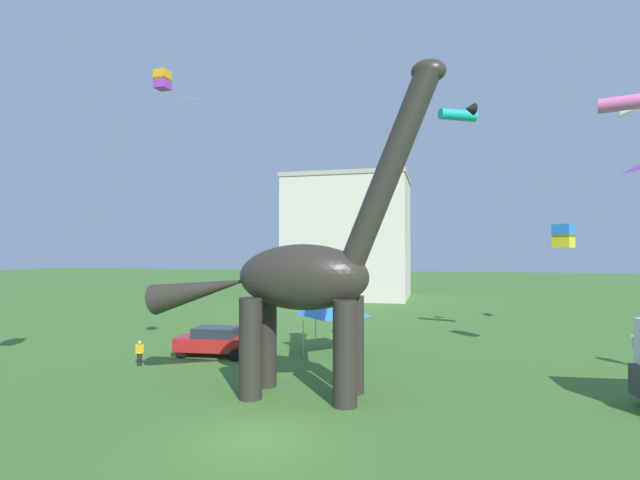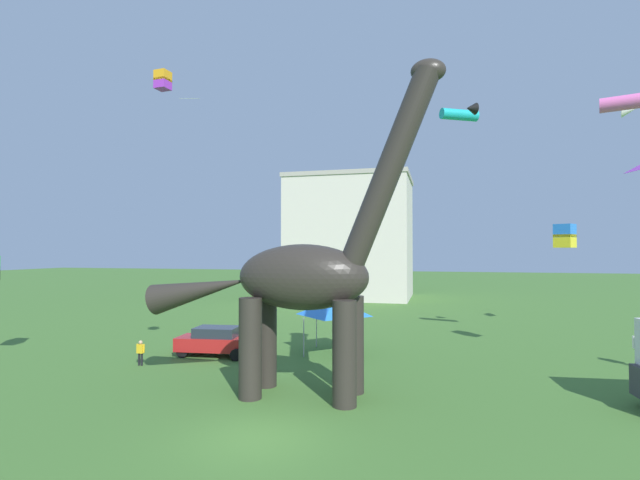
# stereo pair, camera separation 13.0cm
# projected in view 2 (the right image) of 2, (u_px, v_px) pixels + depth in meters

# --- Properties ---
(ground_plane) EXTENTS (240.00, 240.00, 0.00)m
(ground_plane) POSITION_uv_depth(u_px,v_px,m) (256.00, 438.00, 14.13)
(ground_plane) COLOR #42702D
(dinosaur_sculpture) EXTENTS (12.33, 2.61, 12.89)m
(dinosaur_sculpture) POSITION_uv_depth(u_px,v_px,m) (301.00, 277.00, 18.43)
(dinosaur_sculpture) COLOR #2D2823
(dinosaur_sculpture) RESTS_ON ground_plane
(parked_sedan_left) EXTENTS (4.36, 2.20, 1.55)m
(parked_sedan_left) POSITION_uv_depth(u_px,v_px,m) (217.00, 341.00, 25.30)
(parked_sedan_left) COLOR red
(parked_sedan_left) RESTS_ON ground_plane
(person_watching_child) EXTENTS (0.47, 0.21, 1.24)m
(person_watching_child) POSITION_uv_depth(u_px,v_px,m) (141.00, 350.00, 23.10)
(person_watching_child) COLOR black
(person_watching_child) RESTS_ON ground_plane
(person_vendor_side) EXTENTS (0.67, 0.30, 1.79)m
(person_vendor_side) POSITION_uv_depth(u_px,v_px,m) (640.00, 345.00, 22.70)
(person_vendor_side) COLOR #2D3347
(person_vendor_side) RESTS_ON ground_plane
(festival_canopy_tent) EXTENTS (3.15, 3.15, 3.00)m
(festival_canopy_tent) POSITION_uv_depth(u_px,v_px,m) (334.00, 307.00, 25.98)
(festival_canopy_tent) COLOR #B2B2B7
(festival_canopy_tent) RESTS_ON ground_plane
(kite_near_low) EXTENTS (2.72, 2.78, 0.79)m
(kite_near_low) POSITION_uv_depth(u_px,v_px,m) (462.00, 114.00, 31.87)
(kite_near_low) COLOR #19B2B7
(kite_drifting) EXTENTS (0.59, 0.59, 0.77)m
(kite_drifting) POSITION_uv_depth(u_px,v_px,m) (163.00, 80.00, 19.52)
(kite_drifting) COLOR orange
(kite_trailing) EXTENTS (1.21, 1.21, 1.25)m
(kite_trailing) POSITION_uv_depth(u_px,v_px,m) (565.00, 236.00, 24.56)
(kite_trailing) COLOR #287AE5
(kite_apex) EXTENTS (1.49, 1.83, 0.57)m
(kite_apex) POSITION_uv_depth(u_px,v_px,m) (640.00, 167.00, 28.98)
(kite_apex) COLOR purple
(kite_mid_right) EXTENTS (1.44, 1.20, 0.29)m
(kite_mid_right) POSITION_uv_depth(u_px,v_px,m) (190.00, 98.00, 30.86)
(kite_mid_right) COLOR white
(kite_far_left) EXTENTS (2.79, 2.63, 0.79)m
(kite_far_left) POSITION_uv_depth(u_px,v_px,m) (630.00, 104.00, 23.63)
(kite_far_left) COLOR pink
(background_building_block) EXTENTS (14.64, 11.87, 14.83)m
(background_building_block) POSITION_uv_depth(u_px,v_px,m) (351.00, 237.00, 57.56)
(background_building_block) COLOR beige
(background_building_block) RESTS_ON ground_plane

